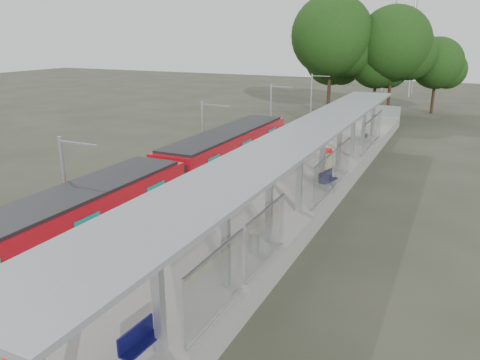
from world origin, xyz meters
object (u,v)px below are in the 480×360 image
at_px(train, 166,185).
at_px(bench_near, 139,341).
at_px(bench_far, 364,134).
at_px(litter_bin, 254,243).
at_px(bench_mid, 327,179).
at_px(info_pillar_far, 328,166).

xyz_separation_m(train, bench_near, (6.13, -10.42, -0.55)).
xyz_separation_m(bench_far, litter_bin, (0.19, -23.23, -0.06)).
distance_m(bench_mid, info_pillar_far, 1.73).
relative_size(bench_mid, bench_far, 1.10).
bearing_deg(train, bench_mid, 42.98).
bearing_deg(litter_bin, info_pillar_far, 90.00).
bearing_deg(bench_mid, bench_far, 106.16).
bearing_deg(train, litter_bin, -26.40).
distance_m(bench_near, bench_far, 30.48).
bearing_deg(bench_near, litter_bin, 91.63).
distance_m(train, bench_near, 12.10).
bearing_deg(bench_far, info_pillar_far, -92.78).
distance_m(bench_near, bench_mid, 16.76).
height_order(bench_near, info_pillar_far, info_pillar_far).
distance_m(bench_mid, bench_far, 13.75).
relative_size(bench_near, litter_bin, 1.63).
xyz_separation_m(train, bench_far, (6.19, 20.06, -0.55)).
distance_m(train, bench_mid, 9.30).
distance_m(bench_mid, litter_bin, 9.51).
height_order(train, bench_mid, train).
height_order(bench_near, bench_mid, bench_mid).
bearing_deg(info_pillar_far, bench_near, -110.17).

